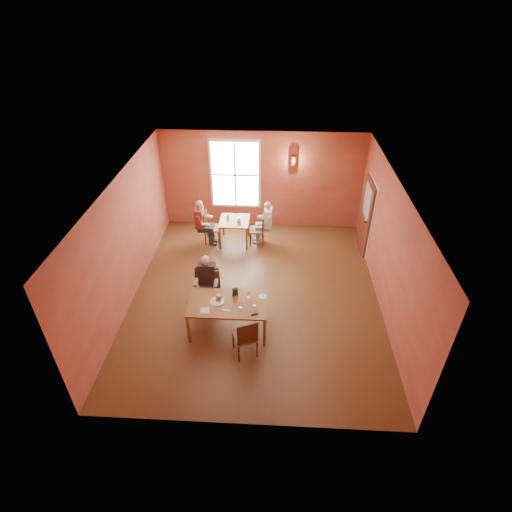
# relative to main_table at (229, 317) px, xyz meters

# --- Properties ---
(ground) EXTENTS (6.00, 7.00, 0.01)m
(ground) POSITION_rel_main_table_xyz_m (0.52, 1.21, -0.40)
(ground) COLOR brown
(ground) RESTS_ON ground
(wall_back) EXTENTS (6.00, 0.04, 3.00)m
(wall_back) POSITION_rel_main_table_xyz_m (0.52, 4.71, 1.10)
(wall_back) COLOR brown
(wall_back) RESTS_ON ground
(wall_front) EXTENTS (6.00, 0.04, 3.00)m
(wall_front) POSITION_rel_main_table_xyz_m (0.52, -2.29, 1.10)
(wall_front) COLOR brown
(wall_front) RESTS_ON ground
(wall_left) EXTENTS (0.04, 7.00, 3.00)m
(wall_left) POSITION_rel_main_table_xyz_m (-2.48, 1.21, 1.10)
(wall_left) COLOR brown
(wall_left) RESTS_ON ground
(wall_right) EXTENTS (0.04, 7.00, 3.00)m
(wall_right) POSITION_rel_main_table_xyz_m (3.52, 1.21, 1.10)
(wall_right) COLOR brown
(wall_right) RESTS_ON ground
(ceiling) EXTENTS (6.00, 7.00, 0.04)m
(ceiling) POSITION_rel_main_table_xyz_m (0.52, 1.21, 2.60)
(ceiling) COLOR white
(ceiling) RESTS_ON wall_back
(window) EXTENTS (1.36, 0.10, 1.96)m
(window) POSITION_rel_main_table_xyz_m (-0.28, 4.66, 1.30)
(window) COLOR white
(window) RESTS_ON wall_back
(door) EXTENTS (0.12, 1.04, 2.10)m
(door) POSITION_rel_main_table_xyz_m (3.46, 3.51, 0.65)
(door) COLOR maroon
(door) RESTS_ON ground
(wall_sconce) EXTENTS (0.16, 0.16, 0.28)m
(wall_sconce) POSITION_rel_main_table_xyz_m (1.42, 4.61, 1.80)
(wall_sconce) COLOR brown
(wall_sconce) RESTS_ON wall_back
(main_table) EXTENTS (1.69, 0.95, 0.79)m
(main_table) POSITION_rel_main_table_xyz_m (0.00, 0.00, 0.00)
(main_table) COLOR brown
(main_table) RESTS_ON ground
(chair_diner_main) EXTENTS (0.44, 0.44, 1.00)m
(chair_diner_main) POSITION_rel_main_table_xyz_m (-0.50, 0.65, 0.10)
(chair_diner_main) COLOR #422414
(chair_diner_main) RESTS_ON ground
(diner_main) EXTENTS (0.52, 0.52, 1.31)m
(diner_main) POSITION_rel_main_table_xyz_m (-0.50, 0.62, 0.26)
(diner_main) COLOR #422C1E
(diner_main) RESTS_ON ground
(chair_empty) EXTENTS (0.57, 0.57, 0.98)m
(chair_empty) POSITION_rel_main_table_xyz_m (0.41, -0.64, 0.10)
(chair_empty) COLOR #5D2F15
(chair_empty) RESTS_ON ground
(plate_food) EXTENTS (0.39, 0.39, 0.04)m
(plate_food) POSITION_rel_main_table_xyz_m (-0.23, 0.02, 0.41)
(plate_food) COLOR white
(plate_food) RESTS_ON main_table
(sandwich) EXTENTS (0.11, 0.10, 0.12)m
(sandwich) POSITION_rel_main_table_xyz_m (-0.20, 0.09, 0.46)
(sandwich) COLOR tan
(sandwich) RESTS_ON main_table
(goblet_a) EXTENTS (0.09, 0.09, 0.20)m
(goblet_a) POSITION_rel_main_table_xyz_m (0.43, 0.12, 0.50)
(goblet_a) COLOR white
(goblet_a) RESTS_ON main_table
(goblet_b) EXTENTS (0.11, 0.11, 0.21)m
(goblet_b) POSITION_rel_main_table_xyz_m (0.58, -0.13, 0.50)
(goblet_b) COLOR white
(goblet_b) RESTS_ON main_table
(goblet_c) EXTENTS (0.09, 0.09, 0.21)m
(goblet_c) POSITION_rel_main_table_xyz_m (0.30, -0.21, 0.50)
(goblet_c) COLOR white
(goblet_c) RESTS_ON main_table
(menu_stand) EXTENTS (0.13, 0.10, 0.20)m
(menu_stand) POSITION_rel_main_table_xyz_m (0.13, 0.25, 0.49)
(menu_stand) COLOR #18331E
(menu_stand) RESTS_ON main_table
(knife) EXTENTS (0.20, 0.04, 0.00)m
(knife) POSITION_rel_main_table_xyz_m (-0.02, -0.22, 0.40)
(knife) COLOR silver
(knife) RESTS_ON main_table
(napkin) EXTENTS (0.21, 0.21, 0.01)m
(napkin) POSITION_rel_main_table_xyz_m (-0.45, -0.26, 0.40)
(napkin) COLOR silver
(napkin) RESTS_ON main_table
(side_plate) EXTENTS (0.23, 0.23, 0.01)m
(side_plate) POSITION_rel_main_table_xyz_m (0.74, 0.24, 0.40)
(side_plate) COLOR white
(side_plate) RESTS_ON main_table
(sunglasses) EXTENTS (0.15, 0.09, 0.02)m
(sunglasses) POSITION_rel_main_table_xyz_m (0.59, -0.33, 0.40)
(sunglasses) COLOR black
(sunglasses) RESTS_ON main_table
(second_table) EXTENTS (0.84, 0.84, 0.74)m
(second_table) POSITION_rel_main_table_xyz_m (-0.23, 3.63, -0.02)
(second_table) COLOR brown
(second_table) RESTS_ON ground
(chair_diner_white) EXTENTS (0.40, 0.40, 0.92)m
(chair_diner_white) POSITION_rel_main_table_xyz_m (0.42, 3.63, 0.06)
(chair_diner_white) COLOR brown
(chair_diner_white) RESTS_ON ground
(diner_white) EXTENTS (0.50, 0.50, 1.26)m
(diner_white) POSITION_rel_main_table_xyz_m (0.45, 3.63, 0.24)
(diner_white) COLOR white
(diner_white) RESTS_ON ground
(chair_diner_maroon) EXTENTS (0.43, 0.43, 0.97)m
(chair_diner_maroon) POSITION_rel_main_table_xyz_m (-0.88, 3.63, 0.09)
(chair_diner_maroon) COLOR #412716
(chair_diner_maroon) RESTS_ON ground
(diner_maroon) EXTENTS (0.54, 0.54, 1.34)m
(diner_maroon) POSITION_rel_main_table_xyz_m (-0.91, 3.63, 0.28)
(diner_maroon) COLOR #5C131F
(diner_maroon) RESTS_ON ground
(cup_a) EXTENTS (0.13, 0.13, 0.09)m
(cup_a) POSITION_rel_main_table_xyz_m (-0.07, 3.52, 0.39)
(cup_a) COLOR white
(cup_a) RESTS_ON second_table
(cup_b) EXTENTS (0.12, 0.12, 0.10)m
(cup_b) POSITION_rel_main_table_xyz_m (-0.42, 3.72, 0.40)
(cup_b) COLOR white
(cup_b) RESTS_ON second_table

